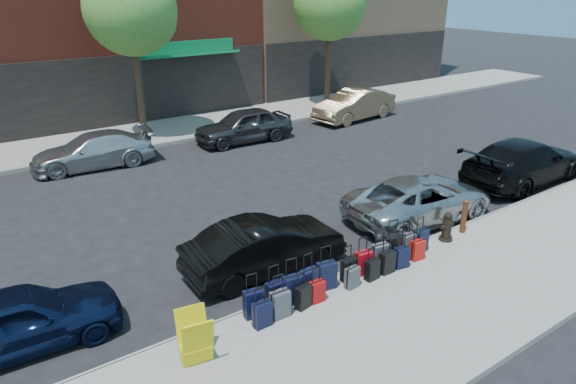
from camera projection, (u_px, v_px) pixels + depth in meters
ground at (242, 214)px, 15.58m from camera, size 120.00×120.00×0.00m
sidewalk_near at (399, 319)px, 10.63m from camera, size 60.00×4.00×0.15m
sidewalk_far at (130, 137)px, 23.14m from camera, size 60.00×4.00×0.15m
curb_near at (337, 277)px, 12.16m from camera, size 60.00×0.08×0.15m
curb_far at (146, 148)px, 21.60m from camera, size 60.00×0.08×0.15m
tree_center at (134, 11)px, 21.06m from camera, size 3.80×3.80×7.27m
tree_right at (332, 5)px, 26.63m from camera, size 3.80×3.80×7.27m
suitcase_front_0 at (254, 304)px, 10.49m from camera, size 0.43×0.28×0.98m
suitcase_front_1 at (276, 295)px, 10.76m from camera, size 0.42×0.23×1.00m
suitcase_front_2 at (293, 290)px, 10.93m from camera, size 0.47×0.31×1.05m
suitcase_front_3 at (309, 282)px, 11.25m from camera, size 0.42×0.25×0.99m
suitcase_front_4 at (326, 275)px, 11.46m from camera, size 0.47×0.31×1.04m
suitcase_front_5 at (349, 270)px, 11.78m from camera, size 0.37×0.22×0.88m
suitcase_front_6 at (363, 263)px, 12.03m from camera, size 0.41×0.26×0.94m
suitcase_front_7 at (380, 256)px, 12.30m from camera, size 0.44×0.28×0.99m
suitcase_front_8 at (393, 248)px, 12.63m from camera, size 0.47×0.30×1.06m
suitcase_front_9 at (407, 246)px, 12.76m from camera, size 0.43×0.25×1.00m
suitcase_front_10 at (420, 241)px, 13.04m from camera, size 0.39×0.22×0.95m
suitcase_back_0 at (262, 314)px, 10.21m from camera, size 0.37×0.22×0.88m
suitcase_back_1 at (280, 304)px, 10.49m from camera, size 0.41×0.24×0.96m
suitcase_back_2 at (303, 297)px, 10.80m from camera, size 0.38×0.27×0.83m
suitcase_back_3 at (317, 291)px, 11.01m from camera, size 0.34×0.20×0.80m
suitcase_back_5 at (352, 277)px, 11.52m from camera, size 0.36×0.24×0.81m
suitcase_back_6 at (372, 270)px, 11.83m from camera, size 0.35×0.22×0.81m
suitcase_back_7 at (387, 262)px, 12.10m from camera, size 0.37×0.22×0.88m
suitcase_back_8 at (402, 257)px, 12.33m from camera, size 0.39×0.27×0.85m
suitcase_back_9 at (417, 250)px, 12.68m from camera, size 0.37×0.24×0.83m
fire_hydrant at (447, 227)px, 13.60m from camera, size 0.41×0.37×0.81m
bollard at (464, 216)px, 13.98m from camera, size 0.17×0.17×0.93m
display_rack at (195, 339)px, 9.17m from camera, size 0.66×0.70×1.00m
car_near_0 at (18, 320)px, 9.70m from camera, size 3.82×1.71×1.28m
car_near_1 at (265, 246)px, 12.34m from camera, size 4.03×1.49×1.32m
car_near_2 at (420, 199)px, 15.06m from camera, size 4.80×2.42×1.30m
car_near_3 at (524, 161)px, 17.82m from camera, size 5.33×2.24×1.54m
car_far_1 at (93, 150)px, 19.35m from camera, size 4.62×2.24×1.30m
car_far_2 at (244, 125)px, 22.40m from camera, size 4.38×1.92×1.47m
car_far_3 at (354, 105)px, 25.98m from camera, size 4.81×2.12×1.53m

